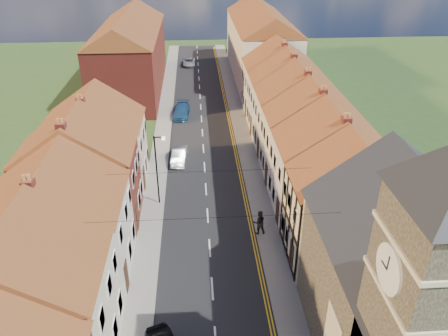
% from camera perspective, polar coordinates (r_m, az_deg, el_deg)
% --- Properties ---
extents(road, '(7.00, 90.00, 0.02)m').
position_cam_1_polar(road, '(45.10, -2.71, 2.55)').
color(road, black).
rests_on(road, ground).
extents(pavement_left, '(1.80, 90.00, 0.12)m').
position_cam_1_polar(pavement_left, '(45.23, -8.29, 2.41)').
color(pavement_left, slate).
rests_on(pavement_left, ground).
extents(pavement_right, '(1.80, 90.00, 0.12)m').
position_cam_1_polar(pavement_right, '(45.36, 2.86, 2.78)').
color(pavement_right, slate).
rests_on(pavement_right, ground).
extents(church, '(11.25, 14.25, 15.20)m').
position_cam_1_polar(church, '(22.10, 24.99, -14.07)').
color(church, '#322E23').
rests_on(church, ground).
extents(cottage_r_tudor, '(8.30, 5.20, 9.00)m').
position_cam_1_polar(cottage_r_tudor, '(29.57, 16.38, -4.08)').
color(cottage_r_tudor, white).
rests_on(cottage_r_tudor, ground).
extents(cottage_r_white_near, '(8.30, 6.00, 9.00)m').
position_cam_1_polar(cottage_r_white_near, '(33.97, 13.58, 0.85)').
color(cottage_r_white_near, '#B9B5AE').
rests_on(cottage_r_white_near, ground).
extents(cottage_r_cream_mid, '(8.30, 5.20, 9.00)m').
position_cam_1_polar(cottage_r_cream_mid, '(38.61, 11.39, 4.61)').
color(cottage_r_cream_mid, white).
rests_on(cottage_r_cream_mid, ground).
extents(cottage_r_pink, '(8.30, 6.00, 9.00)m').
position_cam_1_polar(cottage_r_pink, '(43.44, 9.66, 7.54)').
color(cottage_r_pink, white).
rests_on(cottage_r_pink, ground).
extents(cottage_r_white_far, '(8.30, 5.20, 9.00)m').
position_cam_1_polar(cottage_r_white_far, '(48.38, 8.26, 9.88)').
color(cottage_r_white_far, '#B9B5AE').
rests_on(cottage_r_white_far, ground).
extents(cottage_r_cream_far, '(8.30, 6.00, 9.00)m').
position_cam_1_polar(cottage_r_cream_far, '(53.42, 7.11, 11.77)').
color(cottage_r_cream_far, white).
rests_on(cottage_r_cream_far, ground).
extents(cottage_l_cream, '(8.30, 6.30, 9.10)m').
position_cam_1_polar(cottage_l_cream, '(23.84, -24.93, -14.86)').
color(cottage_l_cream, white).
rests_on(cottage_l_cream, ground).
extents(cottage_l_white, '(8.30, 6.90, 8.80)m').
position_cam_1_polar(cottage_l_white, '(28.61, -20.92, -6.36)').
color(cottage_l_white, '#B9B5AE').
rests_on(cottage_l_white, ground).
extents(cottage_l_brick_mid, '(8.30, 5.70, 9.10)m').
position_cam_1_polar(cottage_l_brick_mid, '(33.53, -18.39, -0.17)').
color(cottage_l_brick_mid, maroon).
rests_on(cottage_l_brick_mid, ground).
extents(cottage_l_pink, '(8.30, 6.30, 8.80)m').
position_cam_1_polar(cottage_l_pink, '(38.64, -16.55, 3.79)').
color(cottage_l_pink, '#CFAAA4').
rests_on(cottage_l_pink, ground).
extents(block_right_far, '(8.30, 24.20, 10.50)m').
position_cam_1_polar(block_right_far, '(67.80, 4.77, 16.25)').
color(block_right_far, white).
rests_on(block_right_far, ground).
extents(block_left_far, '(8.30, 24.20, 10.50)m').
position_cam_1_polar(block_left_far, '(62.79, -12.16, 14.71)').
color(block_left_far, maroon).
rests_on(block_left_far, ground).
extents(lamppost, '(0.88, 0.15, 6.00)m').
position_cam_1_polar(lamppost, '(34.73, -8.68, 0.26)').
color(lamppost, black).
rests_on(lamppost, pavement_left).
extents(car_mid, '(1.64, 3.89, 1.25)m').
position_cam_1_polar(car_mid, '(42.49, -5.88, 1.61)').
color(car_mid, '#B9BCC2').
rests_on(car_mid, ground).
extents(car_far, '(2.25, 4.77, 1.35)m').
position_cam_1_polar(car_far, '(53.18, -5.60, 7.43)').
color(car_far, navy).
rests_on(car_far, ground).
extents(car_distant, '(2.00, 4.21, 1.16)m').
position_cam_1_polar(car_distant, '(74.38, -4.60, 13.64)').
color(car_distant, '#A9ACB0').
rests_on(car_distant, ground).
extents(pedestrian_right, '(0.99, 0.80, 1.92)m').
position_cam_1_polar(pedestrian_right, '(32.27, 4.62, -7.08)').
color(pedestrian_right, black).
rests_on(pedestrian_right, pavement_right).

